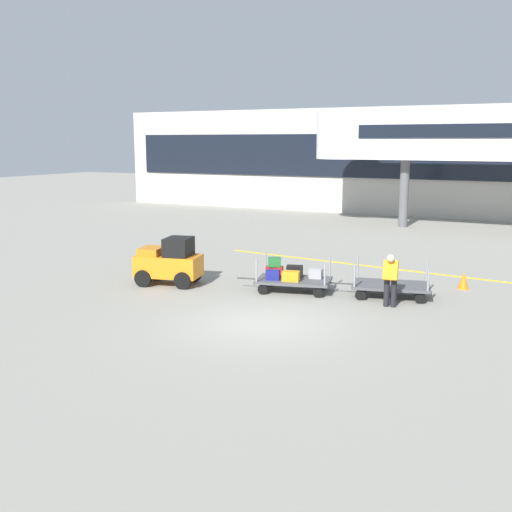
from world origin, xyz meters
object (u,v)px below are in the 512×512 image
object	(u,v)px
baggage_cart_lead	(291,277)
baggage_tug	(169,262)
baggage_cart_middle	(391,286)
baggage_handler	(390,278)
safety_cone_far	(463,281)

from	to	relation	value
baggage_cart_lead	baggage_tug	bearing A→B (deg)	-165.89
baggage_tug	baggage_cart_middle	world-z (taller)	baggage_tug
baggage_tug	baggage_cart_lead	size ratio (longest dim) A/B	0.74
baggage_tug	baggage_cart_lead	distance (m)	4.08
baggage_cart_middle	baggage_handler	size ratio (longest dim) A/B	1.98
baggage_tug	safety_cone_far	xyz separation A→B (m)	(8.79, 3.73, -0.48)
baggage_handler	safety_cone_far	distance (m)	3.66
baggage_cart_middle	safety_cone_far	size ratio (longest dim) A/B	5.61
baggage_cart_middle	baggage_handler	bearing A→B (deg)	-76.51
baggage_cart_middle	baggage_cart_lead	bearing A→B (deg)	-167.52
baggage_tug	baggage_cart_lead	xyz separation A→B (m)	(3.95, 0.99, -0.29)
baggage_tug	baggage_cart_middle	xyz separation A→B (m)	(6.96, 1.66, -0.41)
baggage_tug	safety_cone_far	size ratio (longest dim) A/B	4.18
baggage_cart_middle	safety_cone_far	xyz separation A→B (m)	(1.83, 2.07, -0.07)
baggage_tug	baggage_handler	bearing A→B (deg)	3.71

